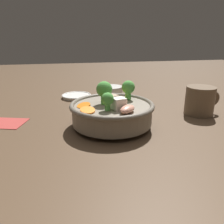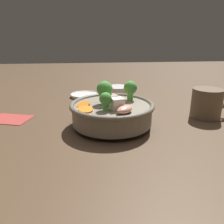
{
  "view_description": "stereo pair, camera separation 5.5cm",
  "coord_description": "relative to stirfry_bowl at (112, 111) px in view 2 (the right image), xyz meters",
  "views": [
    {
      "loc": [
        -0.11,
        -0.51,
        0.22
      ],
      "look_at": [
        0.0,
        0.0,
        0.04
      ],
      "focal_mm": 35.0,
      "sensor_mm": 36.0,
      "label": 1
    },
    {
      "loc": [
        -0.06,
        -0.52,
        0.22
      ],
      "look_at": [
        0.0,
        0.0,
        0.04
      ],
      "focal_mm": 35.0,
      "sensor_mm": 36.0,
      "label": 2
    }
  ],
  "objects": [
    {
      "name": "dark_mug",
      "position": [
        0.27,
        0.03,
        0.0
      ],
      "size": [
        0.11,
        0.08,
        0.08
      ],
      "color": "brown",
      "rests_on": "ground_plane"
    },
    {
      "name": "napkin",
      "position": [
        -0.28,
        0.08,
        -0.04
      ],
      "size": [
        0.13,
        0.11,
        0.0
      ],
      "color": "#A33833",
      "rests_on": "ground_plane"
    },
    {
      "name": "ground_plane",
      "position": [
        -0.0,
        0.0,
        -0.04
      ],
      "size": [
        3.0,
        3.0,
        0.0
      ],
      "primitive_type": "plane",
      "color": "#4C3826"
    },
    {
      "name": "tea_cup",
      "position": [
        0.05,
        0.22,
        -0.01
      ],
      "size": [
        0.08,
        0.08,
        0.06
      ],
      "color": "white",
      "rests_on": "ground_plane"
    },
    {
      "name": "side_saucer",
      "position": [
        -0.07,
        0.3,
        -0.03
      ],
      "size": [
        0.11,
        0.11,
        0.01
      ],
      "color": "white",
      "rests_on": "ground_plane"
    },
    {
      "name": "stirfry_bowl",
      "position": [
        0.0,
        0.0,
        0.0
      ],
      "size": [
        0.21,
        0.21,
        0.11
      ],
      "color": "slate",
      "rests_on": "ground_plane"
    }
  ]
}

